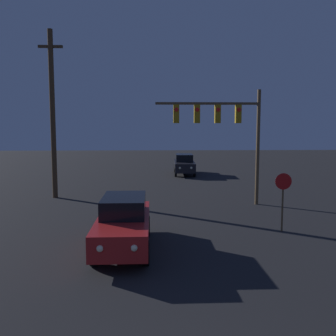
# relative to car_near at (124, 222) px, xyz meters

# --- Properties ---
(car_near) EXTENTS (1.67, 4.79, 1.67)m
(car_near) POSITION_rel_car_near_xyz_m (0.00, 0.00, 0.00)
(car_near) COLOR #B21E1E
(car_near) RESTS_ON ground_plane
(car_far) EXTENTS (1.78, 4.83, 1.67)m
(car_far) POSITION_rel_car_near_xyz_m (3.51, 18.97, 0.00)
(car_far) COLOR black
(car_far) RESTS_ON ground_plane
(traffic_signal_mast) EXTENTS (5.21, 0.30, 5.74)m
(traffic_signal_mast) POSITION_rel_car_near_xyz_m (4.49, 6.71, 3.19)
(traffic_signal_mast) COLOR brown
(traffic_signal_mast) RESTS_ON ground_plane
(stop_sign) EXTENTS (0.61, 0.07, 2.20)m
(stop_sign) POSITION_rel_car_near_xyz_m (5.77, 1.75, 0.65)
(stop_sign) COLOR brown
(stop_sign) RESTS_ON ground_plane
(utility_pole) EXTENTS (1.30, 0.28, 9.08)m
(utility_pole) POSITION_rel_car_near_xyz_m (-4.51, 8.94, 3.81)
(utility_pole) COLOR #4C3823
(utility_pole) RESTS_ON ground_plane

